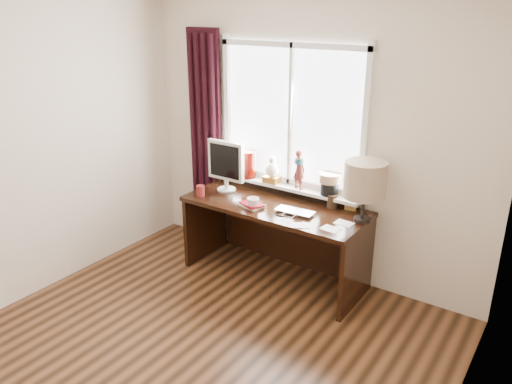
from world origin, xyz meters
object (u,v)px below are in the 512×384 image
Objects in this scene: mug at (253,203)px; desk at (280,225)px; table_lamp at (365,180)px; laptop at (295,212)px; monitor at (226,163)px; red_cup at (200,191)px.

desk is (0.11, 0.29, -0.30)m from mug.
table_lamp reaches higher than mug.
laptop reaches higher than desk.
table_lamp reaches higher than monitor.
monitor is (-0.85, 0.12, 0.26)m from laptop.
mug is 1.00m from table_lamp.
desk is 0.79m from monitor.
laptop is 0.20× the size of desk.
mug is 0.43m from desk.
desk is at bearing 24.30° from red_cup.
mug is 0.21× the size of table_lamp.
mug is 0.06× the size of desk.
table_lamp is (0.91, 0.29, 0.31)m from mug.
mug is (-0.36, -0.12, 0.04)m from laptop.
red_cup is 1.56m from table_lamp.
laptop is 0.39m from mug.
table_lamp is (0.55, 0.17, 0.35)m from laptop.
red_cup is at bearing -168.02° from table_lamp.
monitor reaches higher than laptop.
table_lamp reaches higher than laptop.
mug is at bearing 2.48° from red_cup.
laptop is 0.90m from monitor.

